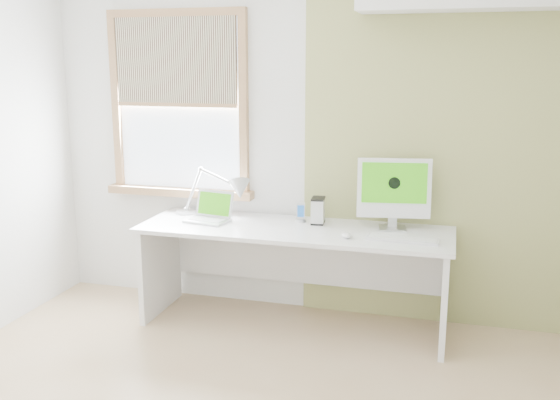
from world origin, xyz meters
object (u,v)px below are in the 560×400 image
(desk, at_px, (296,252))
(laptop, at_px, (210,213))
(imac, at_px, (394,190))
(desk_lamp, at_px, (229,192))
(external_drive, at_px, (318,211))

(desk, height_order, laptop, laptop)
(desk, xyz_separation_m, imac, (0.67, 0.11, 0.47))
(desk_lamp, relative_size, laptop, 1.91)
(desk_lamp, height_order, external_drive, desk_lamp)
(imac, bearing_deg, external_drive, 179.93)
(external_drive, bearing_deg, desk_lamp, 179.12)
(desk, relative_size, external_drive, 11.63)
(desk_lamp, height_order, laptop, desk_lamp)
(desk_lamp, bearing_deg, imac, -0.52)
(desk, height_order, external_drive, external_drive)
(laptop, xyz_separation_m, external_drive, (0.78, 0.13, 0.04))
(desk_lamp, distance_m, imac, 1.22)
(desk_lamp, bearing_deg, external_drive, -0.88)
(desk_lamp, distance_m, laptop, 0.22)
(laptop, xyz_separation_m, imac, (1.31, 0.13, 0.23))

